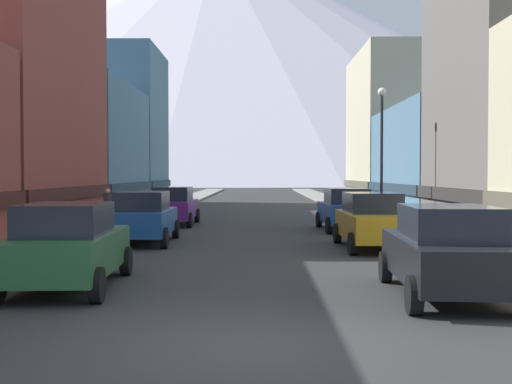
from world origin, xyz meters
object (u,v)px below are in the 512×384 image
(car_right_0, at_px, (447,251))
(pedestrian_0, at_px, (108,209))
(car_right_2, at_px, (346,209))
(potted_plant_0, at_px, (80,219))
(car_left_0, at_px, (68,245))
(streetlamp_right, at_px, (382,136))
(car_right_1, at_px, (373,220))
(car_left_1, at_px, (143,217))
(car_left_2, at_px, (174,206))

(car_right_0, height_order, pedestrian_0, car_right_0)
(pedestrian_0, bearing_deg, car_right_2, -1.40)
(potted_plant_0, bearing_deg, car_left_0, -75.49)
(car_right_0, relative_size, streetlamp_right, 0.77)
(car_right_1, xyz_separation_m, pedestrian_0, (-10.05, 6.74, -0.01))
(car_right_0, distance_m, pedestrian_0, 17.92)
(car_right_2, xyz_separation_m, streetlamp_right, (1.55, 0.29, 3.09))
(car_left_1, height_order, car_right_2, same)
(car_left_0, relative_size, car_right_0, 1.00)
(car_right_2, bearing_deg, car_left_2, 159.86)
(car_right_2, bearing_deg, streetlamp_right, 10.75)
(car_right_2, bearing_deg, car_left_1, -146.74)
(car_left_0, distance_m, car_left_2, 16.44)
(car_left_1, relative_size, car_left_2, 1.00)
(car_right_0, xyz_separation_m, pedestrian_0, (-10.05, 14.84, -0.01))
(car_right_1, height_order, streetlamp_right, streetlamp_right)
(car_right_0, bearing_deg, car_right_2, 89.98)
(car_left_0, relative_size, car_right_2, 1.01)
(car_left_0, bearing_deg, car_right_1, 43.28)
(car_right_2, bearing_deg, car_right_0, -90.02)
(car_left_1, xyz_separation_m, car_right_0, (7.60, -9.60, 0.00))
(car_left_2, xyz_separation_m, car_right_1, (7.60, -9.29, 0.00))
(car_right_1, distance_m, car_right_2, 6.50)
(car_right_0, bearing_deg, potted_plant_0, 129.05)
(car_left_0, xyz_separation_m, car_right_2, (7.60, 13.65, 0.00))
(potted_plant_0, distance_m, streetlamp_right, 12.92)
(car_left_2, distance_m, car_right_0, 18.97)
(car_left_2, bearing_deg, car_right_1, -50.71)
(car_right_1, bearing_deg, car_left_2, 129.29)
(car_left_1, bearing_deg, streetlamp_right, 29.99)
(car_right_2, distance_m, streetlamp_right, 3.47)
(car_right_0, height_order, potted_plant_0, car_right_0)
(car_left_0, distance_m, potted_plant_0, 12.79)
(potted_plant_0, bearing_deg, streetlamp_right, 7.26)
(car_left_2, height_order, car_right_1, same)
(car_left_2, distance_m, streetlamp_right, 9.97)
(car_left_0, height_order, streetlamp_right, streetlamp_right)
(car_right_2, relative_size, streetlamp_right, 0.76)
(pedestrian_0, bearing_deg, streetlamp_right, 0.24)
(car_right_0, distance_m, car_right_1, 8.09)
(car_right_0, bearing_deg, car_left_2, 113.61)
(car_left_1, bearing_deg, car_right_1, -11.27)
(car_right_2, relative_size, pedestrian_0, 2.77)
(car_left_1, bearing_deg, pedestrian_0, 115.10)
(car_right_2, relative_size, potted_plant_0, 5.39)
(car_left_1, relative_size, car_right_0, 0.99)
(car_left_0, relative_size, car_left_1, 1.01)
(pedestrian_0, distance_m, streetlamp_right, 12.01)
(car_left_0, distance_m, car_right_2, 15.63)
(car_right_1, bearing_deg, potted_plant_0, 154.20)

